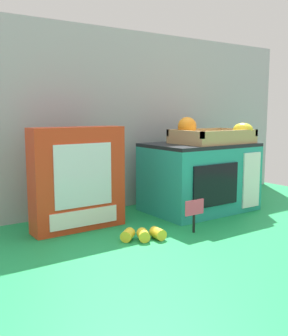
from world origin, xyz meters
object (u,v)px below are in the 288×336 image
toy_microwave (199,177)px  cookie_set_box (78,179)px  price_sign (194,211)px  food_groups_crate (211,136)px  loose_toy_banana (143,235)px  loose_toy_apple (243,191)px

toy_microwave → cookie_set_box: cookie_set_box is taller
toy_microwave → cookie_set_box: size_ratio=1.22×
toy_microwave → price_sign: 0.29m
food_groups_crate → loose_toy_banana: (-0.40, -0.15, -0.26)m
food_groups_crate → cookie_set_box: size_ratio=0.86×
food_groups_crate → loose_toy_apple: 0.36m
loose_toy_banana → cookie_set_box: bearing=116.8°
loose_toy_banana → loose_toy_apple: (0.66, 0.21, 0.01)m
price_sign → loose_toy_apple: 0.55m
food_groups_crate → price_sign: food_groups_crate is taller
loose_toy_apple → food_groups_crate: bearing=-166.3°
toy_microwave → food_groups_crate: bearing=-30.6°
food_groups_crate → loose_toy_apple: (0.26, 0.06, -0.24)m
toy_microwave → loose_toy_apple: size_ratio=6.19×
cookie_set_box → loose_toy_banana: bearing=-63.2°
loose_toy_banana → loose_toy_apple: loose_toy_apple is taller
food_groups_crate → toy_microwave: bearing=149.4°
toy_microwave → food_groups_crate: 0.15m
loose_toy_apple → loose_toy_banana: bearing=-162.0°
toy_microwave → loose_toy_apple: (0.29, 0.04, -0.09)m
food_groups_crate → loose_toy_apple: bearing=13.7°
cookie_set_box → toy_microwave: bearing=-3.8°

